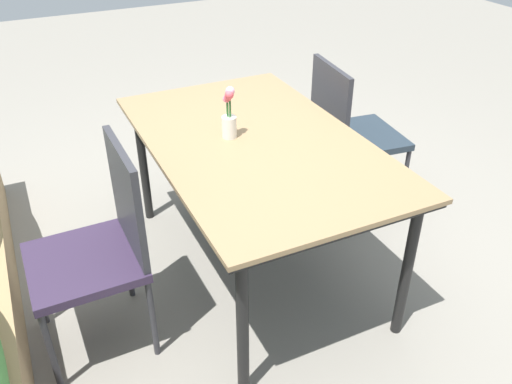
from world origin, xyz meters
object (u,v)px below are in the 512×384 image
object	(u,v)px
chair_near_right	(348,128)
chair_far_side	(101,242)
flower_vase	(229,117)
dining_table	(256,151)

from	to	relation	value
chair_near_right	chair_far_side	bearing A→B (deg)	-65.74
flower_vase	chair_far_side	bearing A→B (deg)	108.66
dining_table	flower_vase	size ratio (longest dim) A/B	6.29
chair_near_right	chair_far_side	world-z (taller)	chair_far_side
dining_table	chair_far_side	bearing A→B (deg)	100.61
dining_table	flower_vase	bearing A→B (deg)	49.14
chair_near_right	flower_vase	bearing A→B (deg)	-66.28
chair_far_side	flower_vase	world-z (taller)	flower_vase
dining_table	chair_near_right	bearing A→B (deg)	-65.23
chair_far_side	flower_vase	size ratio (longest dim) A/B	3.75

